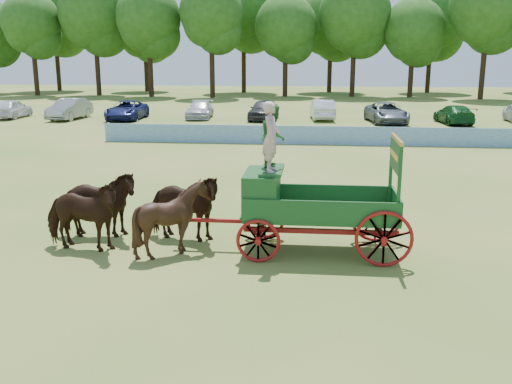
# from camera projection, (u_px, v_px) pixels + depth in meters

# --- Properties ---
(ground) EXTENTS (160.00, 160.00, 0.00)m
(ground) POSITION_uv_depth(u_px,v_px,m) (380.00, 251.00, 14.74)
(ground) COLOR olive
(ground) RESTS_ON ground
(horse_lead_left) EXTENTS (2.32, 1.25, 1.88)m
(horse_lead_left) POSITION_uv_depth(u_px,v_px,m) (81.00, 216.00, 14.59)
(horse_lead_left) COLOR #32180E
(horse_lead_left) RESTS_ON ground
(horse_lead_right) EXTENTS (2.34, 1.29, 1.88)m
(horse_lead_right) POSITION_uv_depth(u_px,v_px,m) (97.00, 205.00, 15.65)
(horse_lead_right) COLOR #32180E
(horse_lead_right) RESTS_ON ground
(horse_wheel_left) EXTENTS (1.83, 1.65, 1.89)m
(horse_wheel_left) POSITION_uv_depth(u_px,v_px,m) (173.00, 218.00, 14.35)
(horse_wheel_left) COLOR #32180E
(horse_wheel_left) RESTS_ON ground
(horse_wheel_right) EXTENTS (2.38, 1.41, 1.88)m
(horse_wheel_right) POSITION_uv_depth(u_px,v_px,m) (183.00, 207.00, 15.41)
(horse_wheel_right) COLOR #32180E
(horse_wheel_right) RESTS_ON ground
(farm_dray) EXTENTS (6.00, 2.00, 3.86)m
(farm_dray) POSITION_uv_depth(u_px,v_px,m) (291.00, 187.00, 14.43)
(farm_dray) COLOR #9C190F
(farm_dray) RESTS_ON ground
(sponsor_banner) EXTENTS (26.00, 0.08, 1.05)m
(sponsor_banner) POSITION_uv_depth(u_px,v_px,m) (328.00, 135.00, 32.12)
(sponsor_banner) COLOR #1C4F97
(sponsor_banner) RESTS_ON ground
(parked_cars) EXTENTS (46.80, 6.96, 1.62)m
(parked_cars) POSITION_uv_depth(u_px,v_px,m) (276.00, 111.00, 43.82)
(parked_cars) COLOR silver
(parked_cars) RESTS_ON ground
(treeline) EXTENTS (90.50, 23.64, 15.87)m
(treeline) POSITION_uv_depth(u_px,v_px,m) (303.00, 18.00, 70.61)
(treeline) COLOR #382314
(treeline) RESTS_ON ground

